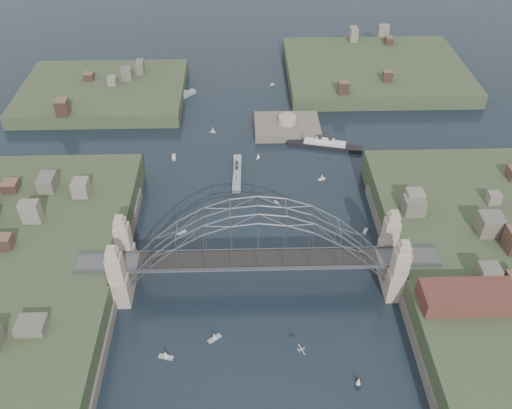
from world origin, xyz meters
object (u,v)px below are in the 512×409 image
object	(u,v)px
ocean_liner	(325,145)
bridge	(258,247)
naval_cruiser_near	(237,172)
naval_cruiser_far	(178,98)
wharf_shed	(468,297)
fort_island	(287,131)

from	to	relation	value
ocean_liner	bridge	bearing A→B (deg)	-111.72
bridge	ocean_liner	world-z (taller)	bridge
naval_cruiser_near	naval_cruiser_far	world-z (taller)	naval_cruiser_far
wharf_shed	bridge	bearing A→B (deg)	162.35
naval_cruiser_far	ocean_liner	xyz separation A→B (m)	(50.55, -33.57, 0.07)
fort_island	ocean_liner	size ratio (longest dim) A/B	0.89
naval_cruiser_near	wharf_shed	bearing A→B (deg)	-50.14
bridge	naval_cruiser_near	size ratio (longest dim) A/B	4.57
bridge	wharf_shed	world-z (taller)	bridge
wharf_shed	ocean_liner	size ratio (longest dim) A/B	0.81
bridge	fort_island	world-z (taller)	bridge
wharf_shed	naval_cruiser_near	xyz separation A→B (m)	(-49.07, 58.77, -9.15)
bridge	fort_island	bearing A→B (deg)	80.27
wharf_shed	naval_cruiser_near	bearing A→B (deg)	129.86
bridge	fort_island	size ratio (longest dim) A/B	3.82
fort_island	ocean_liner	world-z (taller)	ocean_liner
fort_island	wharf_shed	world-z (taller)	wharf_shed
fort_island	naval_cruiser_far	distance (m)	45.13
bridge	ocean_liner	bearing A→B (deg)	68.28
fort_island	naval_cruiser_far	bearing A→B (deg)	149.86
wharf_shed	naval_cruiser_far	size ratio (longest dim) A/B	1.47
wharf_shed	fort_island	bearing A→B (deg)	110.85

